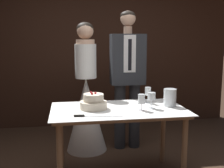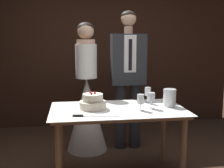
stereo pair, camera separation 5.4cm
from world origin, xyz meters
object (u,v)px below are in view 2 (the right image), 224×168
Objects in this scene: wine_glass_far at (151,97)px; bride at (87,104)px; cake_knife at (88,116)px; cake_table at (118,117)px; wine_glass_near at (148,92)px; hurricane_candle at (170,98)px; groom at (128,73)px; wine_glass_middle at (141,100)px; tiered_cake at (93,102)px.

bride is (-0.62, 0.89, -0.26)m from wine_glass_far.
bride is (0.05, 1.10, -0.15)m from cake_knife.
wine_glass_near reaches higher than cake_table.
cake_table is at bearing -177.87° from hurricane_candle.
bride is at bearing 93.85° from cake_knife.
wine_glass_far is 1.11m from bride.
hurricane_candle is 0.89m from groom.
hurricane_candle is at bearing 23.73° from cake_knife.
hurricane_candle reaches higher than cake_knife.
wine_glass_near is 1.08× the size of wine_glass_far.
wine_glass_middle is 0.09× the size of groom.
wine_glass_far is at bearing -97.44° from wine_glass_near.
cake_table is 4.94× the size of tiered_cake.
tiered_cake is 0.62× the size of cake_knife.
groom reaches higher than wine_glass_near.
groom reaches higher than hurricane_candle.
groom is (-0.06, 0.89, 0.15)m from wine_glass_far.
wine_glass_near is (0.38, 0.20, 0.22)m from cake_table.
hurricane_candle reaches higher than wine_glass_far.
tiered_cake is (-0.26, 0.04, 0.16)m from cake_table.
wine_glass_near is at bearing 39.64° from cake_knife.
cake_knife is at bearing -146.81° from wine_glass_near.
cake_knife is 0.72m from wine_glass_far.
hurricane_candle reaches higher than wine_glass_near.
cake_table is at bearing -108.28° from groom.
hurricane_candle reaches higher than tiered_cake.
wine_glass_far is (0.67, 0.22, 0.11)m from cake_knife.
cake_knife is 0.94m from hurricane_candle.
hurricane_candle is 0.10× the size of groom.
groom reaches higher than cake_table.
groom is (0.61, 1.10, 0.26)m from cake_knife.
wine_glass_near is at bearing 62.64° from wine_glass_middle.
wine_glass_far is (0.60, -0.08, 0.05)m from tiered_cake.
wine_glass_near is 0.27m from hurricane_candle.
wine_glass_far is 0.90m from groom.
bride reaches higher than wine_glass_near.
wine_glass_middle is 0.10× the size of bride.
cake_table is 8.28× the size of wine_glass_far.
wine_glass_middle is 0.99× the size of wine_glass_far.
wine_glass_far is at bearing 24.38° from cake_knife.
tiered_cake is 0.50m from wine_glass_middle.
cake_table is 0.89m from bride.
hurricane_candle is (0.19, -0.18, -0.04)m from wine_glass_near.
bride reaches higher than tiered_cake.
hurricane_candle is at bearing -70.63° from groom.
wine_glass_near is at bearing -44.45° from bride.
cake_table is 7.39× the size of hurricane_candle.
wine_glass_near is 1.10× the size of wine_glass_middle.
wine_glass_near is 0.96× the size of hurricane_candle.
bride is (-0.85, 0.82, -0.23)m from hurricane_candle.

